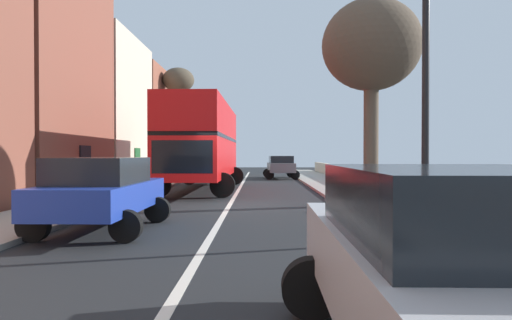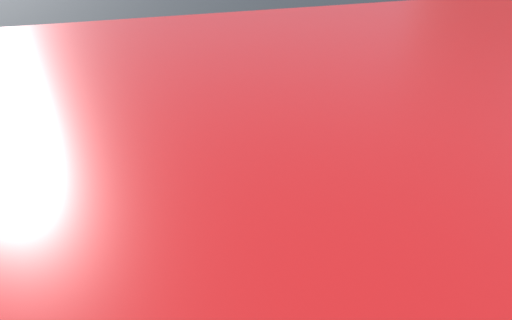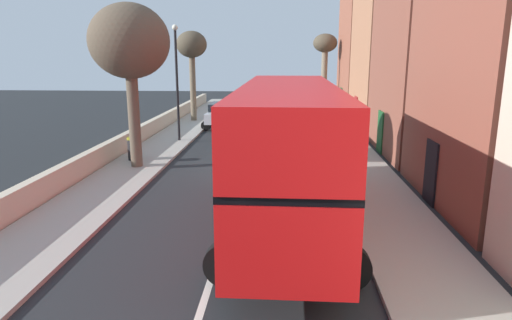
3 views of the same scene
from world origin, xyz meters
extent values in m
cube|color=#9E998E|center=(4.90, 0.00, 0.06)|extent=(2.60, 60.00, 0.12)
cube|color=beige|center=(6.45, 0.00, 0.48)|extent=(0.36, 54.00, 0.96)
cylinder|color=brown|center=(4.77, 0.05, 2.43)|extent=(0.49, 0.49, 4.62)
cylinder|color=black|center=(5.30, -1.14, 0.59)|extent=(0.52, 0.52, 0.95)
cylinder|color=olive|center=(5.30, -1.14, 1.12)|extent=(0.55, 0.55, 0.10)
camera|label=1|loc=(1.03, -14.74, 1.74)|focal=30.77mm
camera|label=2|loc=(-1.51, 8.26, 4.24)|focal=26.41mm
camera|label=3|loc=(-1.54, 18.71, 4.88)|focal=31.54mm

